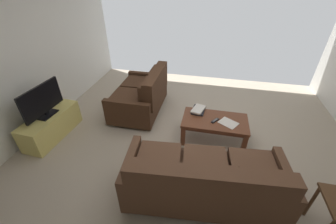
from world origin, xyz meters
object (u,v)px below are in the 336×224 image
Objects in this scene: loveseat_near at (142,95)px; book_stack at (198,110)px; loose_magazine at (228,123)px; sofa_main at (204,181)px; tv_stand at (51,125)px; flat_tv at (42,101)px; tv_remote at (215,121)px; coffee_table at (215,123)px.

book_stack is (-1.14, 0.41, 0.07)m from loveseat_near.
loose_magazine is (-1.63, 0.65, 0.05)m from loveseat_near.
sofa_main is at bearing 98.42° from book_stack.
tv_stand is 0.48m from flat_tv.
flat_tv reaches higher than loveseat_near.
loveseat_near is 4.97× the size of loose_magazine.
tv_remote is (-1.43, 0.64, 0.06)m from loveseat_near.
coffee_table is 1.32× the size of flat_tv.
book_stack is at bearing -164.26° from tv_stand.
tv_remote is (0.00, 0.04, 0.08)m from coffee_table.
flat_tv is 2.89× the size of loose_magazine.
loveseat_near is at bearing -139.49° from flat_tv.
tv_remote reaches higher than coffee_table.
tv_stand is 2.51m from book_stack.
sofa_main reaches higher than tv_stand.
coffee_table is 0.97× the size of tv_stand.
sofa_main is 1.87× the size of coffee_table.
loose_magazine is at bearing -171.48° from tv_stand.
sofa_main is 1.20m from coffee_table.
tv_remote is (-0.08, -1.16, 0.06)m from sofa_main.
tv_stand is 2.94m from loose_magazine.
sofa_main is at bearing 18.06° from loose_magazine.
coffee_table is (-0.08, -1.20, -0.02)m from sofa_main.
flat_tv is 2.75m from tv_remote.
coffee_table is 2.76m from flat_tv.
loose_magazine reaches higher than coffee_table.
coffee_table is at bearing -93.99° from sofa_main.
coffee_table is 0.36m from book_stack.
loveseat_near reaches higher than coffee_table.
loveseat_near is 1.72× the size of flat_tv.
loose_magazine is (-0.29, -1.14, 0.05)m from sofa_main.
tv_remote is (-0.29, 0.23, -0.02)m from book_stack.
sofa_main is 1.18m from loose_magazine.
loveseat_near is at bearing -24.11° from tv_remote.
loveseat_near is at bearing -22.74° from coffee_table.
loveseat_near is 1.56m from tv_remote.
loveseat_near is at bearing -53.16° from sofa_main.
sofa_main is at bearing 126.84° from loveseat_near.
flat_tv is at bearing 125.35° from tv_stand.
loveseat_near is (1.34, -1.79, 0.00)m from sofa_main.
book_stack is at bearing -84.01° from loose_magazine.
flat_tv is (1.27, 1.08, 0.34)m from loveseat_near.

